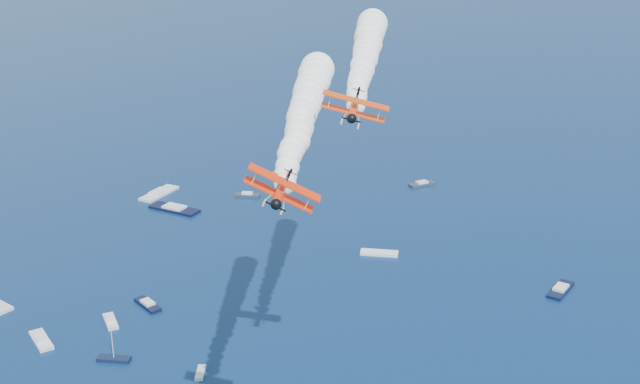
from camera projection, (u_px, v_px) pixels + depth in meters
biplane_lead at (354, 110)px, 113.49m from camera, size 12.72×13.10×8.03m
biplane_trail at (280, 191)px, 95.50m from camera, size 12.81×12.90×9.20m
smoke_trail_lead at (365, 58)px, 136.17m from camera, size 52.30×52.27×9.47m
smoke_trail_trail at (303, 116)px, 118.23m from camera, size 52.31×52.31×9.47m
spectator_boats at (43, 282)px, 191.97m from camera, size 209.97×173.98×0.70m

